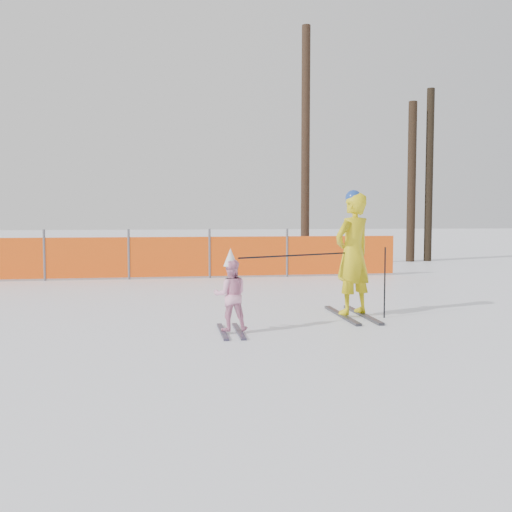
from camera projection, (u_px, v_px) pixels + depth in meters
The scene contains 6 objects.
ground at pixel (262, 332), 7.68m from camera, with size 120.00×120.00×0.00m, color white.
adult at pixel (353, 254), 8.86m from camera, with size 0.82×1.64×1.97m.
child at pixel (231, 294), 7.64m from camera, with size 0.47×1.05×1.14m.
ski_poles at pixel (329, 265), 8.42m from camera, with size 2.37×0.88×1.09m.
safety_fence at pixel (104, 257), 14.00m from camera, with size 14.91×0.06×1.25m.
tree_trunks at pixel (380, 168), 18.90m from camera, with size 5.00×1.60×7.40m.
Camera 1 is at (-1.24, -7.49, 1.57)m, focal length 40.00 mm.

